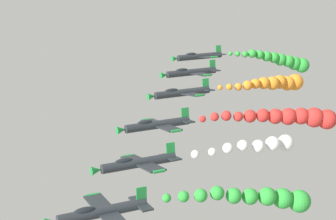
{
  "coord_description": "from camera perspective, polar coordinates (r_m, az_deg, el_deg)",
  "views": [
    {
      "loc": [
        -67.7,
        32.83,
        128.25
      ],
      "look_at": [
        0.0,
        0.0,
        106.84
      ],
      "focal_mm": 59.34,
      "sensor_mm": 36.0,
      "label": 1
    }
  ],
  "objects": [
    {
      "name": "smoke_trail_left_inner",
      "position": [
        72.49,
        9.84,
        -3.56
      ],
      "size": [
        2.39,
        15.6,
        2.71
      ],
      "color": "white"
    },
    {
      "name": "airplane_trailing",
      "position": [
        103.16,
        3.19,
        5.53
      ],
      "size": [
        9.5,
        10.35,
        2.78
      ],
      "rotation": [
        0.0,
        0.16,
        0.0
      ],
      "color": "#23282D"
    },
    {
      "name": "airplane_left_inner",
      "position": [
        63.63,
        -3.16,
        -5.45
      ],
      "size": [
        9.51,
        10.35,
        2.74
      ],
      "rotation": [
        0.0,
        0.15,
        0.0
      ],
      "color": "#23282D"
    },
    {
      "name": "smoke_trail_left_outer",
      "position": [
        94.04,
        11.23,
        2.74
      ],
      "size": [
        3.09,
        17.18,
        3.03
      ],
      "color": "orange"
    },
    {
      "name": "airplane_left_outer",
      "position": [
        83.68,
        1.38,
        1.79
      ],
      "size": [
        9.5,
        10.35,
        2.76
      ],
      "rotation": [
        0.0,
        0.15,
        0.0
      ],
      "color": "#23282D"
    },
    {
      "name": "smoke_trail_trailing",
      "position": [
        113.06,
        11.89,
        4.96
      ],
      "size": [
        3.59,
        18.05,
        5.38
      ],
      "color": "green"
    },
    {
      "name": "airplane_right_outer",
      "position": [
        92.99,
        2.33,
        3.9
      ],
      "size": [
        9.55,
        10.35,
        2.53
      ],
      "rotation": [
        0.0,
        0.1,
        0.0
      ],
      "color": "#23282D"
    },
    {
      "name": "airplane_lead",
      "position": [
        54.97,
        -6.89,
        -10.34
      ],
      "size": [
        9.57,
        10.35,
        2.33
      ],
      "rotation": [
        0.0,
        0.03,
        0.0
      ],
      "color": "#23282D"
    },
    {
      "name": "smoke_trail_right_inner",
      "position": [
        80.55,
        12.85,
        -0.72
      ],
      "size": [
        6.58,
        19.67,
        3.39
      ],
      "color": "red"
    },
    {
      "name": "smoke_trail_lead",
      "position": [
        62.24,
        9.91,
        -8.89
      ],
      "size": [
        4.2,
        17.05,
        4.25
      ],
      "color": "green"
    },
    {
      "name": "airplane_right_inner",
      "position": [
        72.47,
        -1.2,
        -1.51
      ],
      "size": [
        9.54,
        10.35,
        2.6
      ],
      "rotation": [
        0.0,
        0.12,
        0.0
      ],
      "color": "#23282D"
    }
  ]
}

